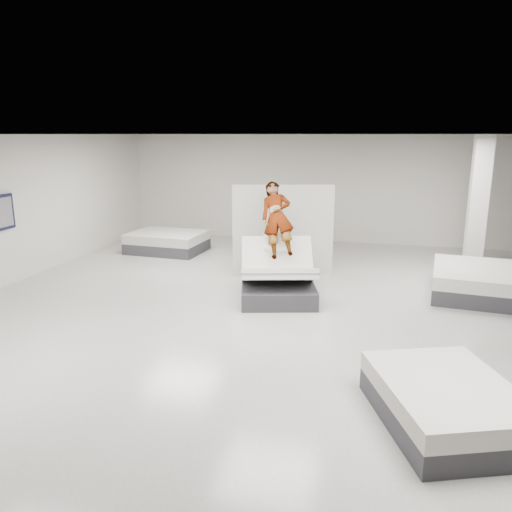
# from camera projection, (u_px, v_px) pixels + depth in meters

# --- Properties ---
(room) EXTENTS (14.00, 14.04, 3.20)m
(room) POSITION_uv_depth(u_px,v_px,m) (270.00, 231.00, 8.46)
(room) COLOR beige
(room) RESTS_ON ground
(hero_bed) EXTENTS (1.88, 2.22, 1.24)m
(hero_bed) POSITION_uv_depth(u_px,v_px,m) (277.00, 279.00, 10.00)
(hero_bed) COLOR #323136
(hero_bed) RESTS_ON floor
(person) EXTENTS (1.03, 1.73, 1.34)m
(person) POSITION_uv_depth(u_px,v_px,m) (277.00, 234.00, 10.11)
(person) COLOR slate
(person) RESTS_ON hero_bed
(remote) EXTENTS (0.09, 0.15, 0.08)m
(remote) POSITION_uv_depth(u_px,v_px,m) (289.00, 247.00, 9.82)
(remote) COLOR black
(remote) RESTS_ON person
(divider_panel) EXTENTS (2.24, 0.76, 2.10)m
(divider_panel) POSITION_uv_depth(u_px,v_px,m) (283.00, 231.00, 11.41)
(divider_panel) COLOR silver
(divider_panel) RESTS_ON floor
(flat_bed_right_far) EXTENTS (1.77, 2.23, 0.57)m
(flat_bed_right_far) POSITION_uv_depth(u_px,v_px,m) (473.00, 281.00, 10.16)
(flat_bed_right_far) COLOR #323136
(flat_bed_right_far) RESTS_ON floor
(flat_bed_right_near) EXTENTS (1.95, 2.22, 0.51)m
(flat_bed_right_near) POSITION_uv_depth(u_px,v_px,m) (446.00, 403.00, 5.61)
(flat_bed_right_near) COLOR #323136
(flat_bed_right_near) RESTS_ON floor
(flat_bed_left_far) EXTENTS (2.08, 1.61, 0.55)m
(flat_bed_left_far) POSITION_uv_depth(u_px,v_px,m) (167.00, 242.00, 13.93)
(flat_bed_left_far) COLOR #323136
(flat_bed_left_far) RESTS_ON floor
(column) EXTENTS (0.40, 0.40, 3.20)m
(column) POSITION_uv_depth(u_px,v_px,m) (478.00, 204.00, 11.72)
(column) COLOR silver
(column) RESTS_ON floor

